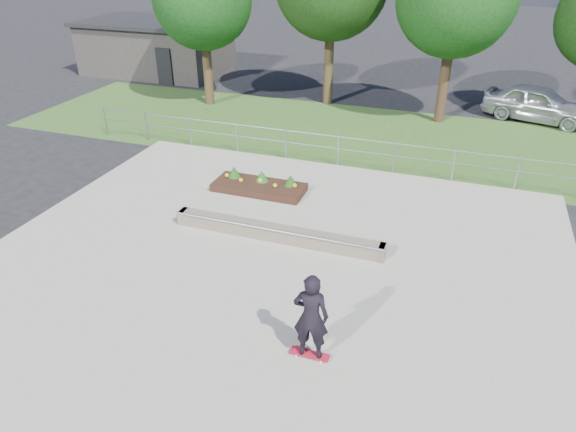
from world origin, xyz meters
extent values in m
plane|color=black|center=(0.00, 0.00, 0.00)|extent=(120.00, 120.00, 0.00)
cube|color=#2F5020|center=(0.00, 11.00, 0.01)|extent=(30.00, 8.00, 0.02)
cube|color=gray|center=(0.00, 0.00, 0.03)|extent=(15.00, 15.00, 0.06)
cylinder|color=#94989C|center=(-10.00, 7.50, 0.60)|extent=(0.06, 0.06, 1.20)
cylinder|color=gray|center=(-8.00, 7.50, 0.60)|extent=(0.06, 0.06, 1.20)
cylinder|color=gray|center=(-6.00, 7.50, 0.60)|extent=(0.06, 0.06, 1.20)
cylinder|color=#96989E|center=(-4.00, 7.50, 0.60)|extent=(0.06, 0.06, 1.20)
cylinder|color=gray|center=(-2.00, 7.50, 0.60)|extent=(0.06, 0.06, 1.20)
cylinder|color=#909498|center=(0.00, 7.50, 0.60)|extent=(0.06, 0.06, 1.20)
cylinder|color=gray|center=(2.00, 7.50, 0.60)|extent=(0.06, 0.06, 1.20)
cylinder|color=#93969C|center=(4.00, 7.50, 0.60)|extent=(0.06, 0.06, 1.20)
cylinder|color=#96989E|center=(6.00, 7.50, 0.60)|extent=(0.06, 0.06, 1.20)
cylinder|color=#93959B|center=(0.00, 7.50, 1.15)|extent=(20.00, 0.04, 0.04)
cylinder|color=gray|center=(0.00, 7.50, 0.70)|extent=(20.00, 0.04, 0.04)
cube|color=#2D2A28|center=(-14.00, 18.00, 1.40)|extent=(8.00, 5.00, 2.80)
cube|color=black|center=(-14.00, 18.00, 2.90)|extent=(8.40, 5.40, 0.20)
cube|color=black|center=(-12.00, 15.45, 1.00)|extent=(0.90, 0.10, 2.00)
cylinder|color=#382516|center=(-8.00, 13.00, 1.46)|extent=(0.44, 0.44, 2.93)
cylinder|color=#342514|center=(-2.50, 15.00, 1.69)|extent=(0.44, 0.44, 3.38)
cylinder|color=#331F14|center=(3.00, 14.00, 1.57)|extent=(0.44, 0.44, 3.15)
cube|color=brown|center=(-0.28, 1.91, 0.26)|extent=(6.00, 0.40, 0.40)
cylinder|color=#95979D|center=(-0.28, 1.71, 0.46)|extent=(6.00, 0.06, 0.06)
cube|color=#665C4B|center=(-3.18, 1.91, 0.26)|extent=(0.15, 0.42, 0.40)
cube|color=brown|center=(2.62, 1.91, 0.26)|extent=(0.15, 0.42, 0.40)
cube|color=black|center=(-1.90, 4.58, 0.18)|extent=(3.00, 1.20, 0.25)
sphere|color=yellow|center=(-3.10, 4.68, 0.39)|extent=(0.14, 0.14, 0.14)
sphere|color=gold|center=(-2.50, 4.48, 0.39)|extent=(0.14, 0.14, 0.14)
sphere|color=yellow|center=(-1.90, 4.68, 0.39)|extent=(0.14, 0.14, 0.14)
sphere|color=yellow|center=(-1.30, 4.48, 0.39)|extent=(0.14, 0.14, 0.14)
sphere|color=gold|center=(-0.70, 4.68, 0.39)|extent=(0.14, 0.14, 0.14)
cone|color=#1A4212|center=(-2.90, 4.83, 0.49)|extent=(0.44, 0.44, 0.36)
cone|color=#174C15|center=(-1.90, 4.83, 0.49)|extent=(0.44, 0.44, 0.36)
cone|color=#1A3F12|center=(-0.90, 4.83, 0.49)|extent=(0.44, 0.44, 0.36)
cylinder|color=silver|center=(1.67, -2.16, 0.09)|extent=(0.05, 0.03, 0.05)
cylinder|color=white|center=(1.67, -1.98, 0.09)|extent=(0.05, 0.03, 0.05)
cylinder|color=silver|center=(2.19, -2.16, 0.09)|extent=(0.05, 0.03, 0.05)
cylinder|color=silver|center=(2.19, -1.98, 0.09)|extent=(0.05, 0.03, 0.05)
cylinder|color=#96969B|center=(1.67, -2.07, 0.11)|extent=(0.02, 0.18, 0.02)
cylinder|color=#949499|center=(2.19, -2.07, 0.11)|extent=(0.02, 0.18, 0.02)
cube|color=maroon|center=(1.93, -2.07, 0.13)|extent=(0.80, 0.21, 0.02)
imported|color=black|center=(1.93, -2.07, 1.09)|extent=(0.74, 0.53, 1.90)
imported|color=#A5AAAF|center=(7.10, 15.57, 0.79)|extent=(5.00, 3.12, 1.59)
camera|label=1|loc=(4.06, -9.39, 7.50)|focal=32.00mm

